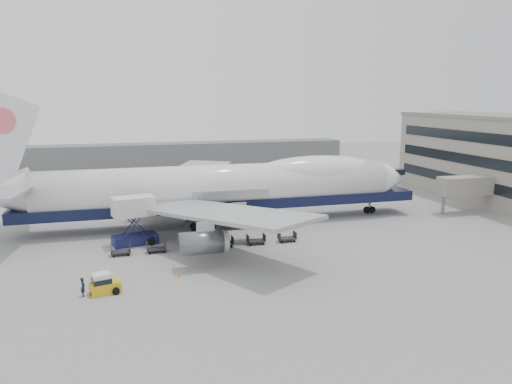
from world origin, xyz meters
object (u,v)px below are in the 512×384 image
object	(u,v)px
baggage_tug	(104,284)
ground_worker	(83,287)
catering_truck	(134,218)
airliner	(223,186)

from	to	relation	value
baggage_tug	ground_worker	world-z (taller)	baggage_tug
baggage_tug	catering_truck	bearing A→B (deg)	63.76
ground_worker	baggage_tug	bearing A→B (deg)	-88.42
ground_worker	airliner	bearing A→B (deg)	-42.04
catering_truck	baggage_tug	bearing A→B (deg)	-115.02
airliner	catering_truck	world-z (taller)	airliner
airliner	baggage_tug	size ratio (longest dim) A/B	21.67
catering_truck	ground_worker	size ratio (longest dim) A/B	3.36
airliner	catering_truck	distance (m)	15.48
catering_truck	baggage_tug	distance (m)	16.73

